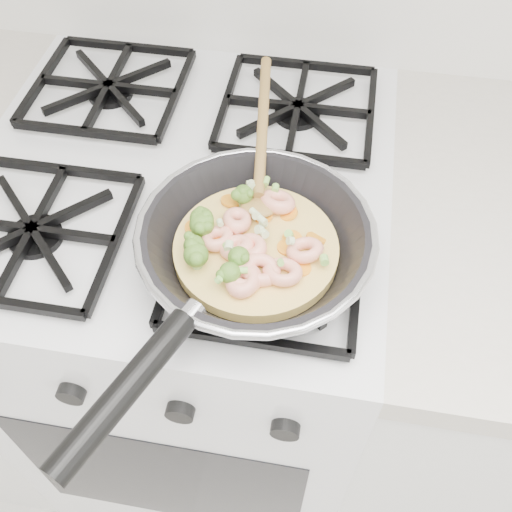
# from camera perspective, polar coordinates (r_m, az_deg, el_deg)

# --- Properties ---
(stove) EXTENTS (0.60, 0.60, 0.92)m
(stove) POSITION_cam_1_polar(r_m,az_deg,el_deg) (1.19, -5.33, -7.21)
(stove) COLOR white
(stove) RESTS_ON ground
(skillet) EXTENTS (0.28, 0.60, 0.09)m
(skillet) POSITION_cam_1_polar(r_m,az_deg,el_deg) (0.68, -0.41, 1.02)
(skillet) COLOR black
(skillet) RESTS_ON stove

